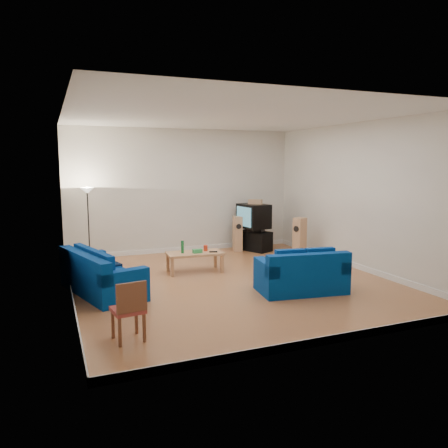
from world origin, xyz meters
name	(u,v)px	position (x,y,z in m)	size (l,w,h in m)	color
room	(232,204)	(0.00, 0.00, 1.54)	(6.01, 6.51, 3.21)	brown
sofa_three_seat	(100,278)	(-2.50, 0.17, 0.28)	(1.38, 2.14, 0.76)	navy
sofa_loveseat	(302,276)	(0.91, -1.13, 0.29)	(1.65, 1.07, 0.77)	navy
coffee_table	(195,255)	(-0.43, 1.02, 0.37)	(1.22, 0.67, 0.43)	tan
bottle	(182,247)	(-0.70, 1.03, 0.56)	(0.06, 0.06, 0.27)	#197233
tissue_box	(197,251)	(-0.40, 0.94, 0.47)	(0.19, 0.11, 0.08)	green
red_canister	(206,248)	(-0.16, 1.07, 0.49)	(0.09, 0.09, 0.13)	red
remote	(213,252)	(-0.06, 0.88, 0.44)	(0.17, 0.05, 0.02)	black
tv_stand	(255,241)	(1.79, 2.62, 0.26)	(0.85, 0.47, 0.52)	black
av_receiver	(255,230)	(1.78, 2.60, 0.57)	(0.44, 0.36, 0.10)	black
television	(253,216)	(1.73, 2.61, 0.94)	(0.72, 0.90, 0.63)	black
centre_speaker	(255,202)	(1.77, 2.58, 1.31)	(0.36, 0.14, 0.12)	tan
speaker_left	(238,234)	(1.31, 2.70, 0.47)	(0.26, 0.32, 0.93)	tan
speaker_right	(300,238)	(2.43, 1.43, 0.50)	(0.36, 0.33, 0.99)	tan
floor_lamp	(88,201)	(-2.45, 2.69, 1.46)	(0.30, 0.30, 1.77)	black
dining_chair	(129,308)	(-2.38, -2.19, 0.46)	(0.45, 0.45, 0.83)	brown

